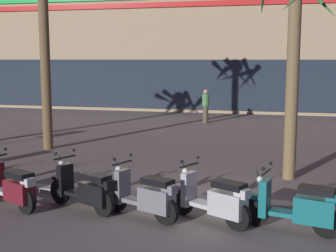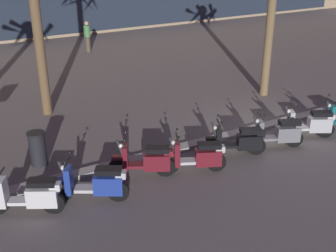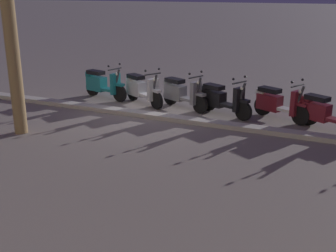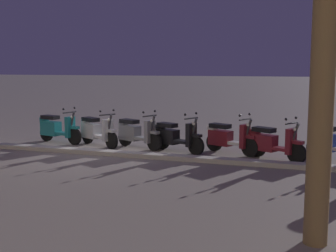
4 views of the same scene
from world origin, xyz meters
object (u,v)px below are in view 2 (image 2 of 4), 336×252
scooter_maroon_second_in_line (147,161)px  pedestrian_by_palm_tree (87,36)px  scooter_maroon_last_in_row (198,157)px  scooter_grey_mid_front (279,133)px  scooter_black_tail_end (239,141)px  litter_bin (38,148)px  scooter_silver_lead_nearest (310,124)px  scooter_blue_mid_centre (96,184)px  scooter_white_far_back (31,196)px

scooter_maroon_second_in_line → pedestrian_by_palm_tree: pedestrian_by_palm_tree is taller
scooter_maroon_last_in_row → scooter_grey_mid_front: 2.81m
scooter_black_tail_end → litter_bin: scooter_black_tail_end is taller
scooter_silver_lead_nearest → scooter_grey_mid_front: bearing=-177.8°
scooter_grey_mid_front → scooter_maroon_second_in_line: bearing=174.2°
scooter_grey_mid_front → scooter_black_tail_end: bearing=172.1°
scooter_grey_mid_front → litter_bin: size_ratio=1.76×
scooter_maroon_last_in_row → litter_bin: scooter_maroon_last_in_row is taller
pedestrian_by_palm_tree → litter_bin: pedestrian_by_palm_tree is taller
scooter_maroon_second_in_line → pedestrian_by_palm_tree: bearing=76.6°
scooter_black_tail_end → scooter_blue_mid_centre: bearing=-177.2°
scooter_maroon_last_in_row → pedestrian_by_palm_tree: (1.85, 13.58, 0.40)m
scooter_maroon_second_in_line → scooter_maroon_last_in_row: (1.27, -0.45, -0.00)m
scooter_maroon_last_in_row → scooter_black_tail_end: bearing=8.3°
scooter_blue_mid_centre → scooter_silver_lead_nearest: size_ratio=0.99×
scooter_maroon_second_in_line → litter_bin: bearing=138.7°
scooter_blue_mid_centre → scooter_black_tail_end: bearing=2.8°
scooter_maroon_last_in_row → scooter_grey_mid_front: same height
pedestrian_by_palm_tree → scooter_maroon_second_in_line: bearing=-103.4°
scooter_maroon_second_in_line → scooter_black_tail_end: (2.78, -0.23, -0.01)m
scooter_grey_mid_front → litter_bin: scooter_grey_mid_front is taller
scooter_blue_mid_centre → scooter_maroon_second_in_line: 1.60m
scooter_maroon_second_in_line → litter_bin: 3.03m
scooter_grey_mid_front → scooter_blue_mid_centre: bearing=-179.7°
scooter_maroon_second_in_line → scooter_white_far_back: bearing=-176.2°
scooter_maroon_last_in_row → litter_bin: size_ratio=1.71×
pedestrian_by_palm_tree → scooter_grey_mid_front: bearing=-85.9°
scooter_silver_lead_nearest → scooter_maroon_second_in_line: bearing=176.2°
scooter_blue_mid_centre → scooter_silver_lead_nearest: bearing=0.7°
litter_bin → scooter_maroon_second_in_line: bearing=-41.3°
scooter_maroon_last_in_row → litter_bin: bearing=145.3°
scooter_white_far_back → scooter_silver_lead_nearest: bearing=-1.1°
scooter_white_far_back → scooter_maroon_second_in_line: bearing=3.8°
scooter_black_tail_end → scooter_silver_lead_nearest: 2.62m
scooter_maroon_last_in_row → scooter_grey_mid_front: size_ratio=0.97×
scooter_black_tail_end → scooter_grey_mid_front: bearing=-7.9°
scooter_black_tail_end → scooter_maroon_second_in_line: bearing=175.2°
scooter_white_far_back → scooter_blue_mid_centre: bearing=-9.5°
litter_bin → pedestrian_by_palm_tree: bearing=64.1°
scooter_blue_mid_centre → scooter_white_far_back: bearing=170.5°
scooter_blue_mid_centre → scooter_maroon_second_in_line: same height
scooter_white_far_back → pedestrian_by_palm_tree: pedestrian_by_palm_tree is taller
pedestrian_by_palm_tree → scooter_silver_lead_nearest: bearing=-80.4°
scooter_maroon_second_in_line → scooter_maroon_last_in_row: 1.35m
scooter_grey_mid_front → scooter_silver_lead_nearest: bearing=2.2°
scooter_blue_mid_centre → scooter_silver_lead_nearest: 6.93m
scooter_blue_mid_centre → scooter_maroon_last_in_row: same height
scooter_silver_lead_nearest → pedestrian_by_palm_tree: size_ratio=1.03×
scooter_silver_lead_nearest → scooter_black_tail_end: bearing=177.2°
litter_bin → scooter_blue_mid_centre: bearing=-73.1°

